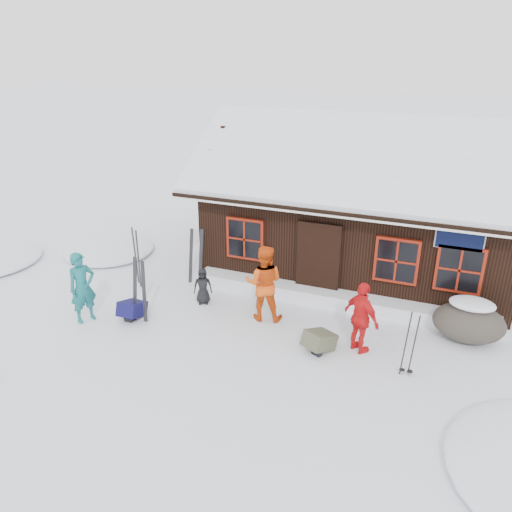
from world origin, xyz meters
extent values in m
plane|color=white|center=(0.00, 0.00, 0.00)|extent=(120.00, 120.00, 0.00)
cube|color=black|center=(1.50, 5.00, 1.25)|extent=(8.00, 5.00, 2.50)
cube|color=black|center=(1.50, 3.52, 3.35)|extent=(8.90, 3.14, 1.88)
cube|color=black|center=(1.50, 6.47, 3.35)|extent=(8.90, 3.14, 1.88)
cube|color=white|center=(1.50, 3.52, 3.49)|extent=(8.72, 3.07, 1.86)
cube|color=white|center=(1.50, 6.47, 3.49)|extent=(8.72, 3.07, 1.86)
cube|color=white|center=(1.50, 5.00, 4.22)|extent=(8.81, 0.22, 0.14)
cube|color=silver|center=(1.50, 2.05, 2.48)|extent=(8.90, 0.10, 0.20)
cube|color=black|center=(0.90, 2.45, 1.00)|extent=(1.00, 0.10, 2.00)
cube|color=black|center=(4.10, 2.42, 2.15)|extent=(1.00, 0.06, 0.60)
cube|color=maroon|center=(-1.10, 2.44, 1.35)|extent=(1.04, 0.10, 1.14)
cube|color=black|center=(-1.10, 2.40, 1.35)|extent=(0.90, 0.04, 1.00)
cube|color=maroon|center=(2.80, 2.44, 1.35)|extent=(1.04, 0.10, 1.14)
cube|color=black|center=(2.80, 2.40, 1.35)|extent=(0.90, 0.04, 1.00)
cube|color=maroon|center=(4.20, 2.44, 1.35)|extent=(1.04, 0.10, 1.14)
cube|color=black|center=(4.20, 2.40, 1.35)|extent=(0.90, 0.04, 1.00)
cube|color=white|center=(1.50, 2.25, 0.17)|extent=(7.60, 0.60, 0.35)
ellipsoid|color=white|center=(-6.00, 3.00, 0.00)|extent=(2.80, 2.80, 0.34)
imported|color=#156366|center=(-3.92, -0.69, 0.87)|extent=(0.65, 0.75, 1.73)
imported|color=#E14E0F|center=(-0.01, 0.94, 0.93)|extent=(1.04, 0.88, 1.87)
imported|color=red|center=(2.39, 0.38, 0.81)|extent=(1.00, 0.87, 1.62)
imported|color=black|center=(-1.71, 1.09, 0.48)|extent=(0.55, 0.48, 0.95)
ellipsoid|color=#454037|center=(4.55, 1.72, 0.42)|extent=(1.54, 1.16, 0.85)
ellipsoid|color=white|center=(4.55, 1.72, 0.79)|extent=(0.97, 0.70, 0.22)
cube|color=black|center=(-2.78, -0.25, 0.80)|extent=(0.25, 0.09, 1.70)
cube|color=black|center=(-2.51, -0.29, 0.80)|extent=(0.23, 0.13, 1.70)
cube|color=black|center=(-3.95, 1.51, 0.78)|extent=(0.15, 0.09, 1.66)
cube|color=black|center=(-3.74, 1.33, 0.78)|extent=(0.11, 0.13, 1.66)
cube|color=black|center=(-2.55, 2.07, 0.76)|extent=(0.18, 0.17, 1.61)
cube|color=black|center=(-2.31, 2.18, 0.76)|extent=(0.23, 0.06, 1.61)
cylinder|color=black|center=(3.35, -0.09, 0.68)|extent=(0.10, 0.13, 1.43)
cylinder|color=black|center=(3.51, -0.09, 0.68)|extent=(0.10, 0.13, 1.43)
cube|color=#110F43|center=(-2.94, -0.22, 0.17)|extent=(0.48, 0.64, 0.34)
cube|color=#4C4E37|center=(1.59, 0.08, 0.18)|extent=(0.72, 0.80, 0.35)
camera|label=1|loc=(3.65, -8.88, 6.13)|focal=35.00mm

